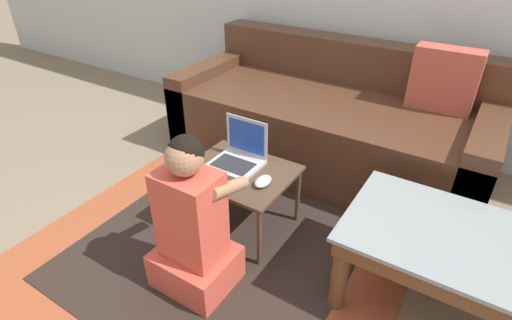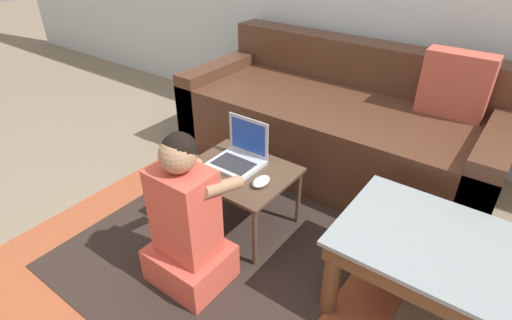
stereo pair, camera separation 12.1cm
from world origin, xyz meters
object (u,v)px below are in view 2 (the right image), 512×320
at_px(laptop_desk, 240,177).
at_px(person_seated, 187,225).
at_px(couch, 338,124).
at_px(laptop, 239,157).
at_px(coffee_table, 474,269).
at_px(computer_mouse, 261,181).

height_order(laptop_desk, person_seated, person_seated).
xyz_separation_m(couch, laptop, (-0.15, -0.85, 0.11)).
relative_size(couch, coffee_table, 1.95).
xyz_separation_m(laptop, person_seated, (0.09, -0.48, -0.08)).
height_order(laptop, computer_mouse, laptop).
xyz_separation_m(coffee_table, person_seated, (-1.05, -0.44, -0.02)).
relative_size(couch, computer_mouse, 17.98).
bearing_deg(computer_mouse, person_seated, -105.82).
height_order(couch, laptop_desk, couch).
relative_size(coffee_table, person_seated, 1.34).
bearing_deg(coffee_table, laptop_desk, -179.30).
bearing_deg(couch, person_seated, -92.55).
relative_size(couch, laptop_desk, 3.74).
bearing_deg(coffee_table, laptop, 178.17).
xyz_separation_m(laptop_desk, laptop, (-0.04, 0.05, 0.08)).
distance_m(couch, person_seated, 1.33).
xyz_separation_m(couch, person_seated, (-0.06, -1.33, 0.03)).
bearing_deg(laptop, laptop_desk, -50.22).
height_order(laptop, person_seated, person_seated).
distance_m(laptop_desk, computer_mouse, 0.18).
height_order(coffee_table, person_seated, person_seated).
distance_m(laptop, person_seated, 0.49).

